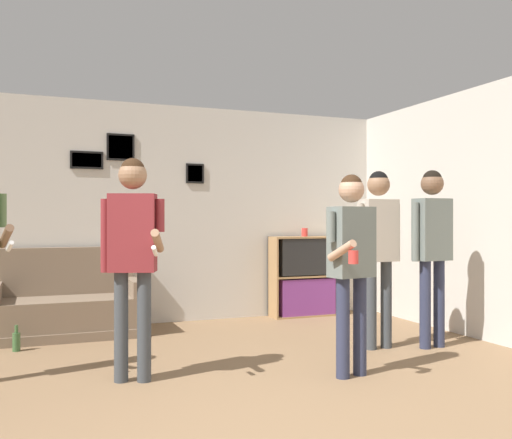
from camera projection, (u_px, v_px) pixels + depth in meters
wall_back at (140, 213)px, 6.97m from camera, size 8.80×0.08×2.70m
wall_right at (473, 213)px, 6.18m from camera, size 0.06×6.56×2.70m
couch at (67, 307)px, 6.27m from camera, size 1.56×0.80×0.96m
bookshelf at (305, 276)px, 7.54m from camera, size 0.94×0.30×1.05m
person_player_foreground_center at (133, 243)px, 4.48m from camera, size 0.48×0.57×1.76m
person_watcher_holding_cup at (352, 253)px, 4.63m from camera, size 0.49×0.47×1.64m
person_spectator_near_bookshelf at (379, 239)px, 5.63m from camera, size 0.50×0.22×1.76m
person_spectator_far_right at (432, 237)px, 5.67m from camera, size 0.50×0.23×1.77m
bottle_on_floor at (16, 341)px, 5.52m from camera, size 0.07×0.07×0.25m
drinking_cup at (305, 232)px, 7.54m from camera, size 0.08×0.08×0.11m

